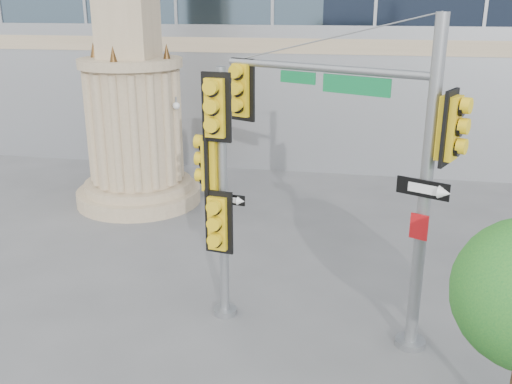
# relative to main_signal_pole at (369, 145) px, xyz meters

# --- Properties ---
(ground) EXTENTS (120.00, 120.00, 0.00)m
(ground) POSITION_rel_main_signal_pole_xyz_m (-1.99, -2.01, -4.19)
(ground) COLOR #545456
(ground) RESTS_ON ground
(monument) EXTENTS (4.40, 4.40, 16.60)m
(monument) POSITION_rel_main_signal_pole_xyz_m (-7.99, 6.99, 1.33)
(monument) COLOR tan
(monument) RESTS_ON ground
(main_signal_pole) EXTENTS (4.89, 2.59, 6.75)m
(main_signal_pole) POSITION_rel_main_signal_pole_xyz_m (0.00, 0.00, 0.00)
(main_signal_pole) COLOR slate
(main_signal_pole) RESTS_ON ground
(secondary_signal_pole) EXTENTS (0.98, 0.82, 5.68)m
(secondary_signal_pole) POSITION_rel_main_signal_pole_xyz_m (-3.13, -0.12, -0.85)
(secondary_signal_pole) COLOR slate
(secondary_signal_pole) RESTS_ON ground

